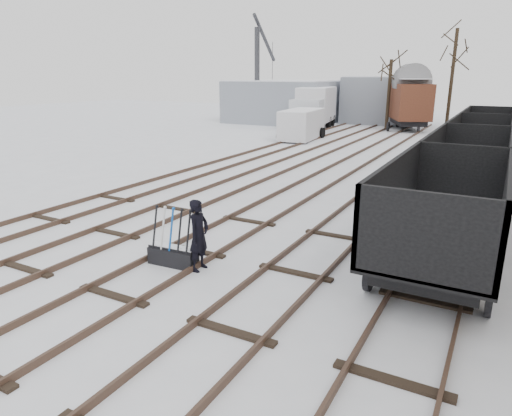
{
  "coord_description": "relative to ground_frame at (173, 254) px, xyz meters",
  "views": [
    {
      "loc": [
        7.05,
        -6.4,
        4.67
      ],
      "look_at": [
        1.39,
        3.95,
        1.2
      ],
      "focal_mm": 32.0,
      "sensor_mm": 36.0,
      "label": 1
    }
  ],
  "objects": [
    {
      "name": "tree_far_right",
      "position": [
        2.21,
        35.77,
        3.92
      ],
      "size": [
        0.3,
        0.3,
        8.41
      ],
      "primitive_type": "cylinder",
      "color": "black",
      "rests_on": "ground"
    },
    {
      "name": "panel_van",
      "position": [
        -6.31,
        22.97,
        0.86
      ],
      "size": [
        2.63,
        5.16,
        2.19
      ],
      "rotation": [
        0.0,
        0.0,
        0.1
      ],
      "color": "silver",
      "rests_on": "ground"
    },
    {
      "name": "crane",
      "position": [
        -14.63,
        31.62,
        2.35
      ],
      "size": [
        2.22,
        5.93,
        10.02
      ],
      "rotation": [
        0.0,
        0.0,
        0.12
      ],
      "color": "#313236",
      "rests_on": "ground"
    },
    {
      "name": "freight_wagon_b",
      "position": [
        5.94,
        9.49,
        0.74
      ],
      "size": [
        2.62,
        6.56,
        2.68
      ],
      "color": "black",
      "rests_on": "ground"
    },
    {
      "name": "worker",
      "position": [
        0.75,
        0.1,
        0.61
      ],
      "size": [
        0.44,
        0.66,
        1.8
      ],
      "primitive_type": "imported",
      "rotation": [
        0.0,
        0.0,
        1.58
      ],
      "color": "black",
      "rests_on": "ground"
    },
    {
      "name": "ground_frame",
      "position": [
        0.0,
        0.0,
        0.0
      ],
      "size": [
        1.32,
        0.5,
        1.49
      ],
      "rotation": [
        0.0,
        0.0,
        0.06
      ],
      "color": "black",
      "rests_on": "ground"
    },
    {
      "name": "tree_far_left",
      "position": [
        -2.47,
        33.15,
        2.66
      ],
      "size": [
        0.3,
        0.3,
        5.89
      ],
      "primitive_type": "cylinder",
      "color": "black",
      "rests_on": "ground"
    },
    {
      "name": "lorry",
      "position": [
        -8.08,
        29.77,
        1.55
      ],
      "size": [
        3.43,
        8.11,
        3.57
      ],
      "rotation": [
        0.0,
        0.0,
        0.16
      ],
      "color": "black",
      "rests_on": "ground"
    },
    {
      "name": "tracks",
      "position": [
        -0.06,
        11.66,
        -0.21
      ],
      "size": [
        13.9,
        52.0,
        0.16
      ],
      "color": "black",
      "rests_on": "ground"
    },
    {
      "name": "freight_wagon_c",
      "position": [
        5.94,
        15.89,
        0.74
      ],
      "size": [
        2.62,
        6.56,
        2.68
      ],
      "color": "black",
      "rests_on": "ground"
    },
    {
      "name": "ground",
      "position": [
        -0.06,
        -2.01,
        -0.28
      ],
      "size": [
        120.0,
        120.0,
        0.0
      ],
      "primitive_type": "plane",
      "color": "white",
      "rests_on": "ground"
    },
    {
      "name": "box_van_wagon",
      "position": [
        -0.65,
        33.11,
        2.23
      ],
      "size": [
        4.92,
        6.36,
        4.32
      ],
      "rotation": [
        0.0,
        0.0,
        0.39
      ],
      "color": "black",
      "rests_on": "ground"
    },
    {
      "name": "shed_right",
      "position": [
        -4.06,
        37.99,
        1.96
      ],
      "size": [
        7.0,
        6.0,
        4.5
      ],
      "color": "gray",
      "rests_on": "ground"
    },
    {
      "name": "freight_wagon_d",
      "position": [
        5.94,
        22.29,
        0.74
      ],
      "size": [
        2.62,
        6.56,
        2.68
      ],
      "color": "black",
      "rests_on": "ground"
    },
    {
      "name": "shed_left",
      "position": [
        -13.06,
        33.99,
        1.76
      ],
      "size": [
        10.0,
        8.0,
        4.1
      ],
      "color": "gray",
      "rests_on": "ground"
    },
    {
      "name": "freight_wagon_a",
      "position": [
        5.94,
        3.09,
        0.74
      ],
      "size": [
        2.62,
        6.56,
        2.68
      ],
      "color": "black",
      "rests_on": "ground"
    }
  ]
}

